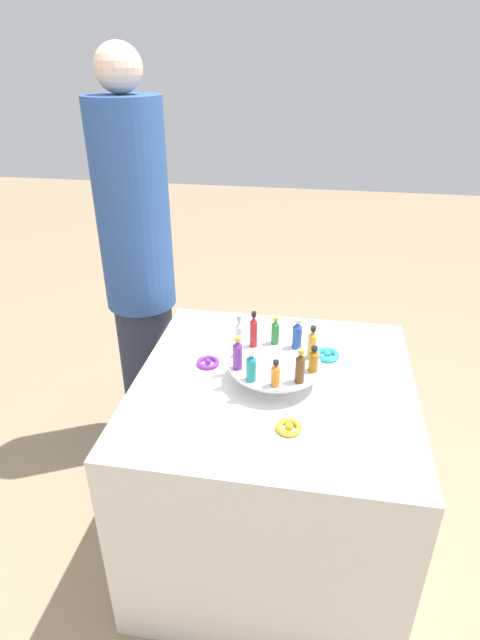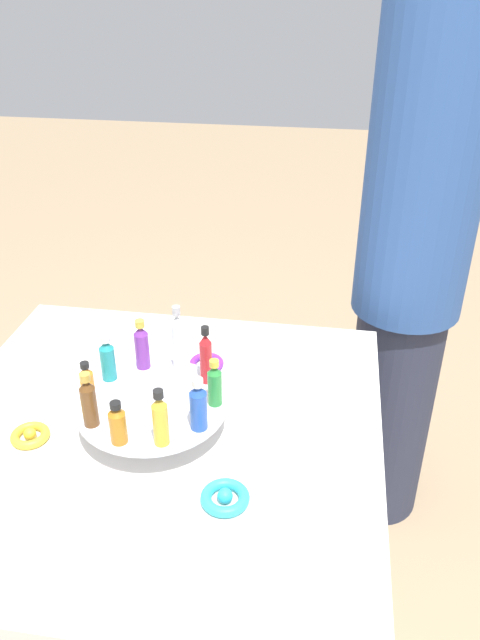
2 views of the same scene
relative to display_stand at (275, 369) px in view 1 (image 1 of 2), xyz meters
The scene contains 17 objects.
ground_plane 0.83m from the display_stand, ahead, with size 12.00×12.00×0.00m, color #997F60.
party_table 0.44m from the display_stand, ahead, with size 0.92×0.92×0.78m.
display_stand is the anchor object (origin of this frame).
bottle_green 0.14m from the display_stand, ahead, with size 0.03×0.03×0.10m.
bottle_red 0.15m from the display_stand, 42.22° to the left, with size 0.03×0.03×0.13m.
bottle_clear 0.16m from the display_stand, 78.22° to the left, with size 0.03×0.03×0.15m.
bottle_purple 0.15m from the display_stand, 114.22° to the left, with size 0.03×0.03×0.12m.
bottle_teal 0.14m from the display_stand, 150.22° to the left, with size 0.03×0.03×0.10m.
bottle_orange 0.14m from the display_stand, behind, with size 0.03×0.03×0.09m.
bottle_brown 0.15m from the display_stand, 137.78° to the right, with size 0.03×0.03×0.12m.
bottle_amber 0.14m from the display_stand, 101.78° to the right, with size 0.03×0.03×0.09m.
bottle_gold 0.15m from the display_stand, 65.78° to the right, with size 0.03×0.03×0.12m.
bottle_blue 0.15m from the display_stand, 29.78° to the right, with size 0.03×0.03×0.11m.
ribbon_bow_teal 0.25m from the display_stand, 43.96° to the right, with size 0.09×0.09×0.03m.
ribbon_bow_purple 0.25m from the display_stand, 76.04° to the left, with size 0.08×0.08×0.02m.
ribbon_bow_gold 0.25m from the display_stand, 163.96° to the right, with size 0.08×0.08×0.02m.
person_figure 0.86m from the display_stand, 50.08° to the left, with size 0.30×0.30×1.78m.
Camera 1 is at (-1.37, -0.12, 1.74)m, focal length 28.00 mm.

